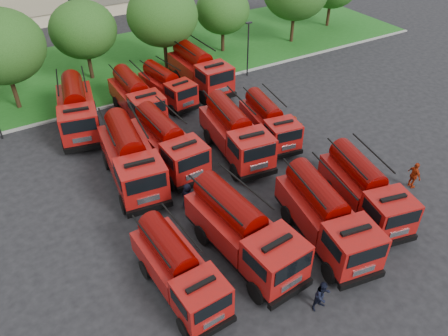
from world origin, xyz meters
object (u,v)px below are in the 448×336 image
(fire_truck_5, at_px, (168,143))
(firefighter_5, at_px, (291,139))
(fire_truck_11, at_px, (199,69))
(firefighter_1, at_px, (320,307))
(fire_truck_4, at_px, (131,157))
(firefighter_2, at_px, (410,187))
(firefighter_3, at_px, (352,185))
(fire_truck_1, at_px, (243,230))
(fire_truck_9, at_px, (136,97))
(fire_truck_8, at_px, (77,109))
(fire_truck_3, at_px, (365,188))
(firefighter_4, at_px, (188,207))
(fire_truck_7, at_px, (269,121))
(fire_truck_6, at_px, (235,132))
(fire_truck_10, at_px, (167,86))
(fire_truck_2, at_px, (325,216))
(firefighter_0, at_px, (349,267))
(fire_truck_0, at_px, (178,268))

(fire_truck_5, relative_size, firefighter_5, 3.77)
(fire_truck_5, bearing_deg, fire_truck_11, 49.50)
(firefighter_1, bearing_deg, fire_truck_4, 107.76)
(firefighter_2, xyz_separation_m, firefighter_3, (-3.19, 2.05, 0.00))
(fire_truck_1, distance_m, fire_truck_9, 17.14)
(firefighter_5, bearing_deg, firefighter_1, 67.08)
(fire_truck_5, distance_m, fire_truck_8, 8.63)
(fire_truck_3, height_order, firefighter_4, fire_truck_3)
(fire_truck_4, xyz_separation_m, firefighter_4, (1.86, -4.23, -1.82))
(fire_truck_7, relative_size, fire_truck_11, 0.85)
(fire_truck_6, bearing_deg, firefighter_4, -140.57)
(fire_truck_1, xyz_separation_m, firefighter_3, (9.32, 1.33, -1.76))
(fire_truck_4, height_order, fire_truck_10, fire_truck_4)
(fire_truck_3, relative_size, firefighter_2, 3.97)
(fire_truck_8, bearing_deg, fire_truck_4, -70.24)
(fire_truck_8, bearing_deg, firefighter_5, -24.45)
(fire_truck_2, bearing_deg, fire_truck_11, 91.25)
(fire_truck_9, distance_m, firefighter_0, 21.12)
(fire_truck_3, bearing_deg, fire_truck_7, 103.56)
(fire_truck_1, distance_m, fire_truck_8, 17.70)
(fire_truck_4, xyz_separation_m, firefighter_1, (4.04, -13.89, -1.82))
(fire_truck_5, bearing_deg, fire_truck_1, -93.23)
(fire_truck_0, distance_m, fire_truck_9, 18.09)
(fire_truck_4, distance_m, fire_truck_5, 2.86)
(fire_truck_0, xyz_separation_m, fire_truck_11, (11.46, 19.33, 0.30))
(firefighter_3, bearing_deg, firefighter_0, 41.90)
(fire_truck_10, bearing_deg, fire_truck_9, -171.95)
(fire_truck_10, relative_size, firefighter_4, 3.75)
(fire_truck_3, distance_m, firefighter_0, 5.14)
(fire_truck_3, height_order, firefighter_2, fire_truck_3)
(fire_truck_9, height_order, firefighter_4, fire_truck_9)
(fire_truck_5, height_order, firefighter_5, fire_truck_5)
(fire_truck_11, height_order, firefighter_0, fire_truck_11)
(fire_truck_8, relative_size, fire_truck_9, 1.13)
(fire_truck_0, distance_m, fire_truck_7, 14.97)
(fire_truck_3, xyz_separation_m, fire_truck_9, (-7.29, 17.71, 0.02))
(fire_truck_0, relative_size, fire_truck_8, 0.82)
(fire_truck_8, distance_m, fire_truck_10, 7.82)
(firefighter_4, xyz_separation_m, firefighter_5, (10.11, 2.87, 0.00))
(firefighter_3, bearing_deg, fire_truck_11, -87.38)
(fire_truck_10, distance_m, fire_truck_11, 3.77)
(fire_truck_6, bearing_deg, fire_truck_2, -84.41)
(fire_truck_5, relative_size, fire_truck_7, 1.12)
(fire_truck_1, xyz_separation_m, firefighter_2, (12.51, -0.71, -1.76))
(fire_truck_3, bearing_deg, fire_truck_6, 123.22)
(fire_truck_0, relative_size, firefighter_0, 3.85)
(firefighter_2, bearing_deg, fire_truck_10, 36.49)
(fire_truck_0, relative_size, fire_truck_10, 1.01)
(fire_truck_0, bearing_deg, firefighter_1, -43.00)
(fire_truck_0, height_order, fire_truck_5, fire_truck_5)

